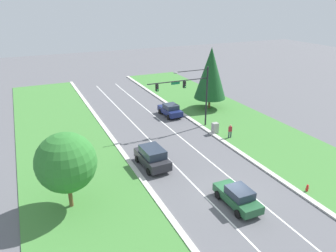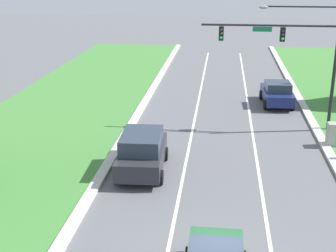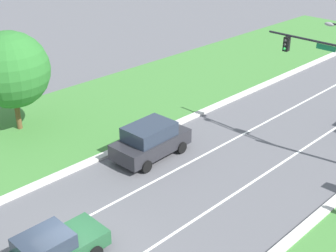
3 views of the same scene
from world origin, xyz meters
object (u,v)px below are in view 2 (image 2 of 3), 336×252
navy_sedan (277,93)px  utility_cabinet (333,135)px  charcoal_suv (142,152)px  traffic_signal_mast (296,46)px

navy_sedan → utility_cabinet: size_ratio=3.19×
charcoal_suv → utility_cabinet: 10.85m
navy_sedan → charcoal_suv: size_ratio=0.93×
navy_sedan → utility_cabinet: bearing=-76.4°
utility_cabinet → navy_sedan: bearing=106.0°
navy_sedan → utility_cabinet: 8.22m
navy_sedan → traffic_signal_mast: bearing=-89.6°
navy_sedan → charcoal_suv: bearing=-124.1°
charcoal_suv → utility_cabinet: (9.89, 4.45, -0.34)m
traffic_signal_mast → navy_sedan: (-0.26, 5.18, -4.22)m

